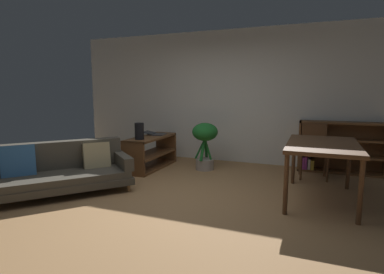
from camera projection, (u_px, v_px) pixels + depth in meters
The scene contains 10 objects.
ground_plane at pixel (171, 201), 4.13m from camera, with size 8.16×8.16×0.00m, color #A87A4C.
back_wall_panel at pixel (227, 97), 6.42m from camera, with size 6.80×0.10×2.70m, color silver.
fabric_couch at pixel (61, 170), 4.48m from camera, with size 1.87×1.98×0.73m.
media_console at pixel (151, 153), 5.92m from camera, with size 0.46×1.32×0.61m.
open_laptop at pixel (156, 134), 6.11m from camera, with size 0.46×0.39×0.07m.
desk_speaker at pixel (139, 131), 5.49m from camera, with size 0.16×0.16×0.30m.
potted_floor_plant at pixel (205, 140), 5.75m from camera, with size 0.48×0.48×0.89m.
dining_table at pixel (322, 149), 4.09m from camera, with size 0.89×1.45×0.79m.
dining_chair_near at pixel (314, 147), 5.24m from camera, with size 0.48×0.43×0.93m.
bookshelf at pixel (335, 147), 5.61m from camera, with size 1.45×0.33×0.93m.
Camera 1 is at (1.72, -3.58, 1.47)m, focal length 28.82 mm.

